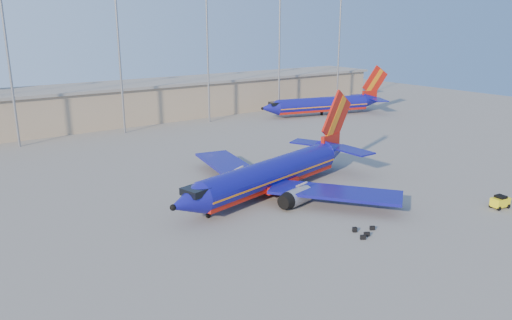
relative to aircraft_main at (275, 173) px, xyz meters
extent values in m
plane|color=slate|center=(2.56, 1.04, -2.60)|extent=(220.00, 220.00, 0.00)
cube|color=gray|center=(12.56, 59.04, 1.40)|extent=(120.00, 15.00, 8.00)
cube|color=slate|center=(12.56, 59.04, 5.60)|extent=(122.00, 16.00, 0.60)
cylinder|color=gray|center=(-22.44, 47.04, 11.40)|extent=(0.44, 0.44, 28.00)
cylinder|color=gray|center=(-2.44, 47.04, 11.40)|extent=(0.44, 0.44, 28.00)
cylinder|color=gray|center=(17.56, 47.04, 11.40)|extent=(0.44, 0.44, 28.00)
cylinder|color=gray|center=(37.56, 47.04, 11.40)|extent=(0.44, 0.44, 28.00)
cylinder|color=gray|center=(57.56, 47.04, 11.40)|extent=(0.44, 0.44, 28.00)
cylinder|color=navy|center=(-0.84, -0.20, 0.16)|extent=(24.81, 9.34, 3.79)
cube|color=#AB180D|center=(-0.84, -0.20, -0.81)|extent=(24.65, 8.64, 1.33)
cube|color=orange|center=(-0.84, -0.20, -0.09)|extent=(24.82, 9.38, 0.23)
cone|color=navy|center=(-14.91, -3.51, 0.16)|extent=(5.06, 4.68, 3.79)
cube|color=black|center=(-13.61, -3.21, 1.14)|extent=(3.01, 3.16, 0.82)
cone|color=navy|center=(13.73, 3.24, 0.52)|extent=(6.06, 4.91, 3.79)
cube|color=#AB180D|center=(12.93, 3.05, 1.91)|extent=(4.32, 1.54, 2.26)
cube|color=#AB180D|center=(14.32, 3.38, 5.49)|extent=(7.40, 2.05, 8.18)
cube|color=orange|center=(14.13, 3.33, 5.49)|extent=(4.97, 1.57, 6.42)
cube|color=navy|center=(12.53, 6.53, 1.09)|extent=(5.58, 7.24, 0.23)
cube|color=navy|center=(14.13, -0.25, 1.09)|extent=(3.22, 6.63, 0.23)
cube|color=navy|center=(-1.41, 8.93, -0.76)|extent=(8.00, 16.56, 0.36)
cube|color=navy|center=(2.73, -8.62, -0.76)|extent=(13.70, 15.75, 0.36)
cube|color=#AB180D|center=(-0.34, -0.08, -1.22)|extent=(6.90, 5.30, 1.03)
cylinder|color=gray|center=(-3.26, 4.71, -1.42)|extent=(4.09, 2.94, 2.15)
cylinder|color=gray|center=(-0.81, -5.67, -1.42)|extent=(4.09, 2.94, 2.15)
cylinder|color=gray|center=(-11.81, -2.78, -2.04)|extent=(0.30, 0.30, 1.13)
cylinder|color=black|center=(-11.81, -2.78, -2.27)|extent=(0.70, 0.40, 0.66)
cylinder|color=black|center=(0.05, 2.75, -2.17)|extent=(0.97, 0.75, 0.86)
cylinder|color=black|center=(1.27, -2.44, -2.17)|extent=(0.97, 0.75, 0.86)
cylinder|color=navy|center=(43.92, 38.24, 0.02)|extent=(23.53, 9.16, 3.60)
cube|color=#AB180D|center=(43.92, 38.24, -0.90)|extent=(23.37, 8.50, 1.27)
cube|color=orange|center=(43.92, 38.24, -0.22)|extent=(23.54, 9.20, 0.21)
cone|color=navy|center=(30.61, 41.56, 0.02)|extent=(4.84, 4.48, 3.60)
cube|color=black|center=(31.84, 41.26, 0.95)|extent=(2.88, 3.02, 0.78)
cone|color=navy|center=(57.71, 34.79, 0.37)|extent=(5.78, 4.72, 3.60)
cube|color=#AB180D|center=(56.95, 34.98, 1.68)|extent=(4.10, 1.51, 2.14)
cube|color=#AB180D|center=(58.28, 34.65, 5.09)|extent=(7.01, 2.03, 7.77)
cube|color=orange|center=(58.09, 34.70, 5.09)|extent=(4.71, 1.55, 6.09)
cube|color=navy|center=(58.13, 38.09, 0.90)|extent=(3.14, 6.33, 0.21)
cube|color=navy|center=(56.53, 31.67, 0.90)|extent=(5.36, 6.88, 0.21)
cylinder|color=black|center=(43.92, 38.24, -2.16)|extent=(0.83, 0.83, 0.88)
cube|color=yellow|center=(18.75, -20.70, -1.81)|extent=(2.37, 1.56, 1.06)
cube|color=black|center=(18.75, -20.70, -1.17)|extent=(1.20, 1.30, 0.37)
cylinder|color=black|center=(17.99, -20.01, -2.33)|extent=(0.57, 0.26, 0.55)
cylinder|color=black|center=(17.83, -21.16, -2.33)|extent=(0.57, 0.26, 0.55)
cylinder|color=black|center=(19.66, -20.23, -2.33)|extent=(0.57, 0.26, 0.55)
cylinder|color=black|center=(19.51, -21.39, -2.33)|extent=(0.57, 0.26, 0.55)
cube|color=black|center=(-0.72, -17.00, -2.37)|extent=(0.69, 0.56, 0.47)
cube|color=black|center=(-1.65, -17.32, -2.36)|extent=(0.66, 0.54, 0.49)
cube|color=black|center=(1.01, -16.21, -2.37)|extent=(0.62, 0.52, 0.46)
cube|color=black|center=(-0.93, -15.45, -2.34)|extent=(0.59, 0.56, 0.53)
camera|label=1|loc=(-38.66, -49.85, 19.36)|focal=35.00mm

